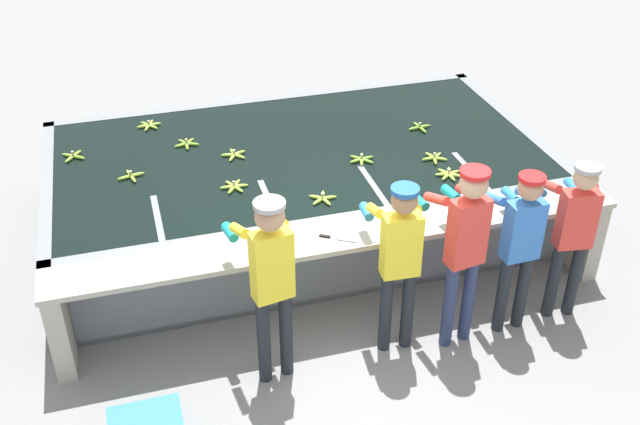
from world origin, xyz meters
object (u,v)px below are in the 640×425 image
Objects in this scene: worker_3 at (519,238)px; banana_bunch_floating_1 at (322,198)px; banana_bunch_floating_3 at (449,174)px; banana_bunch_floating_9 at (420,127)px; banana_bunch_floating_7 at (434,158)px; worker_0 at (271,273)px; worker_1 at (399,253)px; worker_2 at (464,240)px; banana_bunch_floating_10 at (149,125)px; worker_4 at (573,227)px; banana_bunch_floating_6 at (362,159)px; banana_bunch_floating_0 at (73,156)px; banana_bunch_floating_2 at (234,155)px; banana_bunch_floating_8 at (131,176)px; banana_bunch_floating_5 at (234,186)px; knife_0 at (333,238)px; banana_bunch_floating_4 at (187,144)px.

banana_bunch_floating_1 is at bearing 140.80° from worker_3.
worker_3 reaches higher than banana_bunch_floating_3.
worker_3 is at bearing -91.14° from banana_bunch_floating_9.
worker_0 is at bearing -142.30° from banana_bunch_floating_7.
worker_1 is at bearing -73.38° from banana_bunch_floating_1.
banana_bunch_floating_1 is at bearing 106.62° from worker_1.
worker_2 is 4.01m from banana_bunch_floating_10.
banana_bunch_floating_7 is at bearing 112.09° from worker_4.
worker_1 is at bearing -60.97° from banana_bunch_floating_10.
banana_bunch_floating_6 is (0.27, 1.76, -0.07)m from worker_1.
worker_4 is 1.71m from banana_bunch_floating_7.
banana_bunch_floating_0 is 1.68m from banana_bunch_floating_2.
banana_bunch_floating_2 is 0.99× the size of banana_bunch_floating_7.
banana_bunch_floating_3 is 1.07m from banana_bunch_floating_9.
worker_0 is at bearing -178.80° from worker_4.
worker_2 is 6.29× the size of banana_bunch_floating_8.
banana_bunch_floating_2 is at bearing 139.70° from worker_4.
banana_bunch_floating_10 is (-0.79, 0.96, -0.00)m from banana_bunch_floating_2.
worker_2 reaches higher than banana_bunch_floating_5.
knife_0 is (-0.71, -1.28, -0.01)m from banana_bunch_floating_6.
banana_bunch_floating_4 is 2.59m from banana_bunch_floating_9.
banana_bunch_floating_10 is (-2.78, 1.61, -0.00)m from banana_bunch_floating_7.
worker_0 is 1.65m from banana_bunch_floating_5.
banana_bunch_floating_5 is at bearing -27.24° from banana_bunch_floating_8.
banana_bunch_floating_5 is at bearing -67.38° from banana_bunch_floating_10.
banana_bunch_floating_1 is 0.89× the size of knife_0.
banana_bunch_floating_4 and banana_bunch_floating_5 have the same top height.
banana_bunch_floating_4 is 1.09m from banana_bunch_floating_5.
banana_bunch_floating_2 is 0.89× the size of knife_0.
worker_4 is at bearing 4.09° from worker_2.
worker_1 is (1.11, 0.06, -0.07)m from worker_0.
banana_bunch_floating_3 and banana_bunch_floating_6 have the same top height.
worker_1 is at bearing 179.85° from worker_4.
banana_bunch_floating_9 and banana_bunch_floating_10 have the same top height.
banana_bunch_floating_10 is 3.02m from knife_0.
banana_bunch_floating_4 is 0.98× the size of banana_bunch_floating_9.
banana_bunch_floating_0 is at bearing -147.58° from banana_bunch_floating_10.
banana_bunch_floating_9 is at bearing 38.13° from banana_bunch_floating_1.
banana_bunch_floating_2 is 0.98× the size of banana_bunch_floating_5.
banana_bunch_floating_5 is (-1.64, 1.67, -0.16)m from worker_2.
banana_bunch_floating_7 is 0.98× the size of banana_bunch_floating_9.
banana_bunch_floating_10 is at bearing 136.99° from worker_4.
banana_bunch_floating_4 is at bearing 139.56° from worker_4.
worker_1 is at bearing 177.76° from worker_3.
banana_bunch_floating_4 is at bearing 153.12° from banana_bunch_floating_6.
banana_bunch_floating_3 is (1.99, -1.01, -0.00)m from banana_bunch_floating_2.
banana_bunch_floating_5 is 1.74m from banana_bunch_floating_10.
banana_bunch_floating_10 is at bearing 125.25° from worker_2.
banana_bunch_floating_3 is (2.12, 1.28, -0.14)m from worker_0.
banana_bunch_floating_9 is (0.13, 1.07, 0.00)m from banana_bunch_floating_3.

